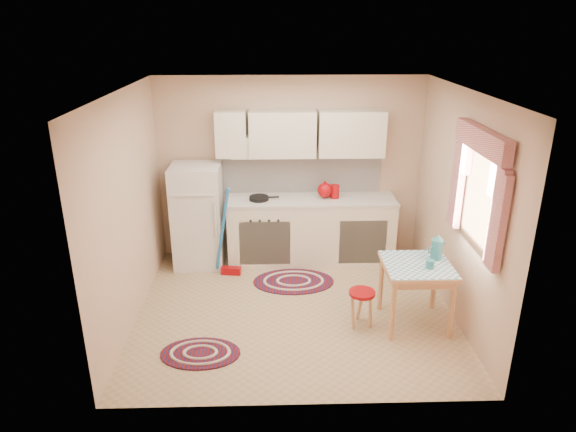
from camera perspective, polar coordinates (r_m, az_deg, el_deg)
The scene contains 14 objects.
room_shell at distance 5.69m, azimuth 2.28°, elevation 4.94°, with size 3.64×3.60×2.52m.
fridge at distance 6.99m, azimuth -9.97°, elevation 0.00°, with size 0.65×0.60×1.40m, color white.
broom at distance 6.66m, azimuth -6.52°, elevation -1.84°, with size 0.28×0.12×1.20m, color blue, non-canonical shape.
base_cabinets at distance 7.08m, azimuth 2.54°, elevation -1.69°, with size 2.25×0.60×0.88m, color silver.
countertop at distance 6.92m, azimuth 2.60°, elevation 1.83°, with size 2.27×0.62×0.04m, color beige.
frying_pan at distance 6.84m, azimuth -3.25°, elevation 1.99°, with size 0.26×0.26×0.05m, color black.
red_kettle at distance 6.89m, azimuth 4.13°, elevation 2.88°, with size 0.22×0.20×0.22m, color #9A050A, non-canonical shape.
red_canister at distance 6.91m, azimuth 5.22°, elevation 2.63°, with size 0.12×0.12×0.16m, color #9A050A.
table at distance 5.84m, azimuth 13.91°, elevation -8.44°, with size 0.72×0.72×0.72m, color tan.
stool at distance 5.76m, azimuth 8.14°, elevation -10.13°, with size 0.29×0.29×0.42m, color #9A050A.
coffee_pot at distance 5.78m, azimuth 16.24°, elevation -3.27°, with size 0.16×0.13×0.31m, color #29747D, non-canonical shape.
mug at distance 5.59m, azimuth 15.50°, elevation -5.22°, with size 0.09×0.09×0.10m, color #29747D.
rug_center at distance 6.67m, azimuth 0.62°, elevation -7.28°, with size 1.04×0.69×0.02m, color maroon, non-canonical shape.
rug_left at distance 5.45m, azimuth -9.71°, elevation -14.81°, with size 0.81×0.54×0.02m, color maroon, non-canonical shape.
Camera 1 is at (-0.23, -5.21, 3.17)m, focal length 32.00 mm.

